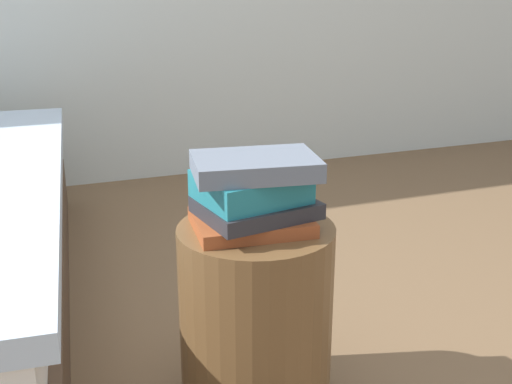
% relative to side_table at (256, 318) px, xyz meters
% --- Properties ---
extents(side_table, '(0.37, 0.37, 0.47)m').
position_rel_side_table_xyz_m(side_table, '(0.00, 0.00, 0.00)').
color(side_table, brown).
rests_on(side_table, ground_plane).
extents(book_rust, '(0.28, 0.22, 0.03)m').
position_rel_side_table_xyz_m(book_rust, '(-0.01, -0.00, 0.25)').
color(book_rust, '#994723').
rests_on(book_rust, side_table).
extents(book_charcoal, '(0.28, 0.24, 0.04)m').
position_rel_side_table_xyz_m(book_charcoal, '(0.00, -0.00, 0.29)').
color(book_charcoal, '#28282D').
rests_on(book_charcoal, book_rust).
extents(book_teal, '(0.25, 0.23, 0.06)m').
position_rel_side_table_xyz_m(book_teal, '(-0.01, 0.01, 0.34)').
color(book_teal, '#1E727F').
rests_on(book_teal, book_charcoal).
extents(book_slate, '(0.30, 0.22, 0.04)m').
position_rel_side_table_xyz_m(book_slate, '(-0.01, -0.01, 0.39)').
color(book_slate, slate).
rests_on(book_slate, book_teal).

